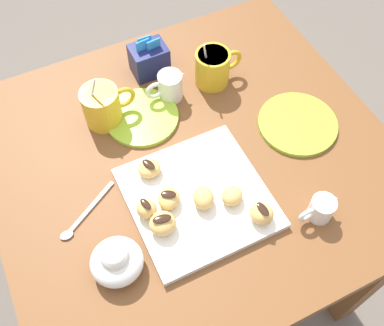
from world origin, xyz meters
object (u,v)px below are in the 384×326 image
object	(u,v)px
dining_table	(192,185)
coffee_mug_mustard_left	(102,105)
beignet_0	(232,196)
beignet_2	(203,198)
pastry_plate_square	(198,198)
saucer_lime_left	(298,124)
beignet_6	(169,198)
ice_cream_bowl	(116,261)
beignet_5	(163,223)
chocolate_sauce_pitcher	(321,208)
saucer_lime_right	(142,117)
cream_pitcher_white	(169,85)
beignet_3	(147,209)
beignet_1	(149,168)
coffee_mug_mustard_right	(213,67)
sugar_caddy	(149,59)
beignet_4	(262,213)

from	to	relation	value
dining_table	coffee_mug_mustard_left	distance (m)	0.30
beignet_0	beignet_2	world-z (taller)	beignet_2
pastry_plate_square	coffee_mug_mustard_left	xyz separation A→B (m)	(-0.10, 0.30, 0.04)
saucer_lime_left	beignet_6	bearing A→B (deg)	-170.06
coffee_mug_mustard_left	saucer_lime_left	world-z (taller)	coffee_mug_mustard_left
saucer_lime_left	beignet_0	distance (m)	0.27
dining_table	pastry_plate_square	xyz separation A→B (m)	(-0.04, -0.11, 0.15)
coffee_mug_mustard_left	saucer_lime_left	distance (m)	0.46
saucer_lime_left	beignet_0	world-z (taller)	beignet_0
ice_cream_bowl	beignet_2	world-z (taller)	ice_cream_bowl
beignet_5	ice_cream_bowl	bearing A→B (deg)	-163.88
chocolate_sauce_pitcher	saucer_lime_right	distance (m)	0.47
cream_pitcher_white	beignet_3	distance (m)	0.34
pastry_plate_square	beignet_2	xyz separation A→B (m)	(0.00, -0.02, 0.03)
beignet_1	beignet_6	xyz separation A→B (m)	(0.01, -0.09, 0.00)
coffee_mug_mustard_right	beignet_6	bearing A→B (deg)	-131.48
dining_table	chocolate_sauce_pitcher	world-z (taller)	chocolate_sauce_pitcher
beignet_5	coffee_mug_mustard_right	bearing A→B (deg)	49.22
saucer_lime_right	beignet_5	size ratio (longest dim) A/B	3.30
beignet_1	beignet_5	world-z (taller)	beignet_5
ice_cream_bowl	beignet_1	world-z (taller)	ice_cream_bowl
saucer_lime_right	chocolate_sauce_pitcher	bearing A→B (deg)	-59.78
cream_pitcher_white	coffee_mug_mustard_left	bearing A→B (deg)	179.54
coffee_mug_mustard_right	sugar_caddy	xyz separation A→B (m)	(-0.13, 0.10, -0.01)
beignet_3	beignet_6	bearing A→B (deg)	4.72
sugar_caddy	ice_cream_bowl	xyz separation A→B (m)	(-0.26, -0.46, -0.01)
cream_pitcher_white	beignet_1	world-z (taller)	cream_pitcher_white
ice_cream_bowl	saucer_lime_right	bearing A→B (deg)	60.57
beignet_3	sugar_caddy	bearing A→B (deg)	66.31
beignet_0	beignet_6	bearing A→B (deg)	156.61
sugar_caddy	saucer_lime_right	xyz separation A→B (m)	(-0.08, -0.14, -0.04)
saucer_lime_right	beignet_3	distance (m)	0.27
saucer_lime_left	saucer_lime_right	distance (m)	0.38
pastry_plate_square	saucer_lime_left	distance (m)	0.31
coffee_mug_mustard_left	chocolate_sauce_pitcher	bearing A→B (deg)	-54.35
pastry_plate_square	cream_pitcher_white	distance (m)	0.30
coffee_mug_mustard_left	beignet_6	size ratio (longest dim) A/B	2.76
saucer_lime_left	beignet_0	size ratio (longest dim) A/B	4.01
beignet_1	beignet_4	world-z (taller)	beignet_4
chocolate_sauce_pitcher	beignet_5	distance (m)	0.33
cream_pitcher_white	beignet_0	xyz separation A→B (m)	(-0.01, -0.33, -0.01)
ice_cream_bowl	chocolate_sauce_pitcher	size ratio (longest dim) A/B	1.13
beignet_1	chocolate_sauce_pitcher	bearing A→B (deg)	-40.98
chocolate_sauce_pitcher	saucer_lime_left	bearing A→B (deg)	67.16
beignet_4	coffee_mug_mustard_right	bearing A→B (deg)	76.64
pastry_plate_square	beignet_1	distance (m)	0.12
ice_cream_bowl	beignet_2	distance (m)	0.22
chocolate_sauce_pitcher	beignet_3	distance (m)	0.36
pastry_plate_square	beignet_4	distance (m)	0.14
pastry_plate_square	coffee_mug_mustard_left	size ratio (longest dim) A/B	1.93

